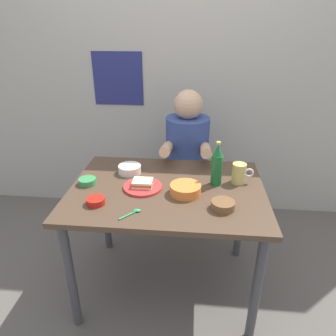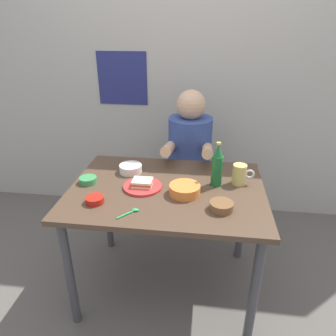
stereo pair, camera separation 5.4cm
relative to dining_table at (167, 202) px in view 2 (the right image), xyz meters
The scene contains 15 objects.
ground_plane 0.65m from the dining_table, ahead, with size 6.00×6.00×0.00m, color #59544F.
wall_back 1.24m from the dining_table, 90.03° to the left, with size 4.40×0.09×2.60m.
dining_table is the anchor object (origin of this frame).
stool 0.70m from the dining_table, 81.88° to the left, with size 0.34×0.34×0.45m.
person_seated 0.64m from the dining_table, 81.73° to the left, with size 0.33×0.56×0.72m.
plate_orange 0.17m from the dining_table, behind, with size 0.22×0.22×0.01m, color red.
sandwich 0.19m from the dining_table, behind, with size 0.11×0.09×0.04m.
beer_mug 0.45m from the dining_table, 13.72° to the left, with size 0.13×0.08×0.12m.
beer_bottle 0.35m from the dining_table, 14.02° to the left, with size 0.06×0.06×0.26m.
sambal_bowl_red 0.42m from the dining_table, 149.55° to the right, with size 0.10×0.10×0.03m.
soup_bowl_orange 0.17m from the dining_table, 29.43° to the right, with size 0.17×0.17×0.05m.
dip_bowl_green 0.48m from the dining_table, behind, with size 0.10×0.10×0.03m.
condiment_bowl_brown 0.37m from the dining_table, 32.45° to the right, with size 0.12×0.12×0.04m.
rice_bowl_white 0.32m from the dining_table, 146.15° to the left, with size 0.14×0.14×0.05m.
spoon 0.32m from the dining_table, 117.15° to the right, with size 0.09×0.10×0.01m.
Camera 2 is at (0.20, -1.52, 1.60)m, focal length 32.99 mm.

